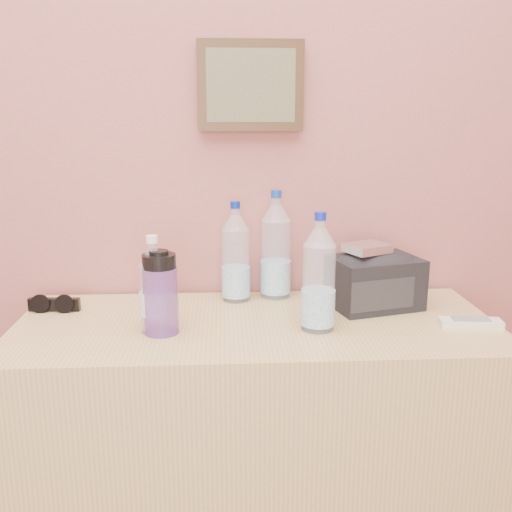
{
  "coord_description": "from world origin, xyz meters",
  "views": [
    {
      "loc": [
        0.12,
        0.3,
        1.32
      ],
      "look_at": [
        0.2,
        1.71,
        0.97
      ],
      "focal_mm": 40.0,
      "sensor_mm": 36.0,
      "label": 1
    }
  ],
  "objects": [
    {
      "name": "pet_large_c",
      "position": [
        0.16,
        1.91,
        0.92
      ],
      "size": [
        0.08,
        0.08,
        0.29
      ],
      "rotation": [
        0.0,
        0.0,
        0.3
      ],
      "color": "silver",
      "rests_on": "dresser"
    },
    {
      "name": "sunglasses",
      "position": [
        -0.35,
        1.83,
        0.81
      ],
      "size": [
        0.15,
        0.06,
        0.04
      ],
      "primitive_type": null,
      "rotation": [
        0.0,
        0.0,
        -0.07
      ],
      "color": "black",
      "rests_on": "dresser"
    },
    {
      "name": "foil_packet",
      "position": [
        0.52,
        1.81,
        0.96
      ],
      "size": [
        0.14,
        0.13,
        0.02
      ],
      "primitive_type": "cube",
      "rotation": [
        0.0,
        0.0,
        0.45
      ],
      "color": "silver",
      "rests_on": "toiletry_bag"
    },
    {
      "name": "nalgene_bottle",
      "position": [
        -0.04,
        1.65,
        0.89
      ],
      "size": [
        0.09,
        0.09,
        0.21
      ],
      "rotation": [
        0.0,
        0.0,
        -0.27
      ],
      "color": "#6F3C9C",
      "rests_on": "dresser"
    },
    {
      "name": "pet_small",
      "position": [
        -0.05,
        1.66,
        0.9
      ],
      "size": [
        0.07,
        0.07,
        0.25
      ],
      "rotation": [
        0.0,
        0.0,
        0.08
      ],
      "color": "silver",
      "rests_on": "dresser"
    },
    {
      "name": "ac_remote",
      "position": [
        0.75,
        1.64,
        0.8
      ],
      "size": [
        0.16,
        0.07,
        0.02
      ],
      "primitive_type": "cube",
      "rotation": [
        0.0,
        0.0,
        -0.12
      ],
      "color": "silver",
      "rests_on": "dresser"
    },
    {
      "name": "pet_large_d",
      "position": [
        0.36,
        1.65,
        0.92
      ],
      "size": [
        0.08,
        0.08,
        0.3
      ],
      "rotation": [
        0.0,
        0.0,
        0.35
      ],
      "color": "silver",
      "rests_on": "dresser"
    },
    {
      "name": "picture_frame",
      "position": [
        0.2,
        1.98,
        1.4
      ],
      "size": [
        0.3,
        0.03,
        0.25
      ],
      "primitive_type": null,
      "color": "#382311",
      "rests_on": "room_shell"
    },
    {
      "name": "dresser",
      "position": [
        0.2,
        1.72,
        0.39
      ],
      "size": [
        1.26,
        0.53,
        0.79
      ],
      "primitive_type": "cube",
      "color": "#9D7844",
      "rests_on": "ground"
    },
    {
      "name": "toiletry_bag",
      "position": [
        0.55,
        1.82,
        0.87
      ],
      "size": [
        0.27,
        0.23,
        0.16
      ],
      "primitive_type": null,
      "rotation": [
        0.0,
        0.0,
        0.26
      ],
      "color": "black",
      "rests_on": "dresser"
    },
    {
      "name": "pet_large_b",
      "position": [
        0.27,
        1.93,
        0.93
      ],
      "size": [
        0.09,
        0.09,
        0.32
      ],
      "rotation": [
        0.0,
        0.0,
        0.02
      ],
      "color": "silver",
      "rests_on": "dresser"
    }
  ]
}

